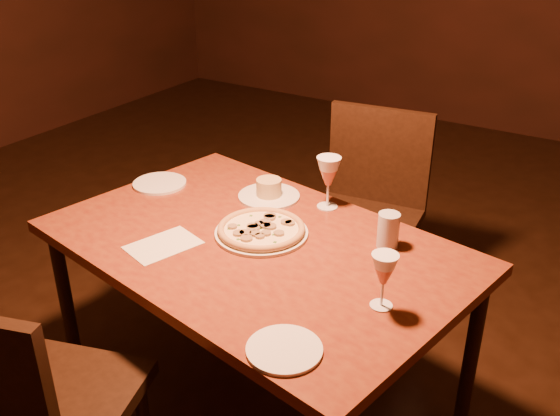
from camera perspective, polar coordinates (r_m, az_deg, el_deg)
The scene contains 11 objects.
floor at distance 2.59m, azimuth -3.82°, elevation -14.93°, with size 7.00×7.00×0.00m, color black.
dining_table at distance 2.04m, azimuth -2.25°, elevation -4.63°, with size 1.48×1.10×0.72m.
chair_far at distance 2.69m, azimuth 7.96°, elevation 0.06°, with size 0.50×0.50×0.93m.
pizza_plate at distance 2.04m, azimuth -1.72°, elevation -1.99°, with size 0.31×0.31×0.03m.
ramekin_saucer at distance 2.29m, azimuth -1.02°, elevation 1.50°, with size 0.23×0.23×0.07m.
wine_glass_far at distance 2.19m, azimuth 4.43°, elevation 2.32°, with size 0.09×0.09×0.19m, color #C56952, non-canonical shape.
wine_glass_right at distance 1.69m, azimuth 9.42°, elevation -6.59°, with size 0.07×0.07×0.16m, color #C56952, non-canonical shape.
water_tumbler at distance 1.98m, azimuth 9.87°, elevation -2.02°, with size 0.07×0.07×0.11m, color #B1B8C2.
side_plate_left at distance 2.45m, azimuth -10.95°, elevation 2.23°, with size 0.20×0.20×0.01m, color silver.
side_plate_near at distance 1.56m, azimuth 0.39°, elevation -12.81°, with size 0.19×0.19×0.01m, color silver.
menu_card at distance 2.02m, azimuth -10.63°, elevation -3.35°, with size 0.15×0.22×0.00m, color silver.
Camera 1 is at (1.16, -1.55, 1.72)m, focal length 40.00 mm.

